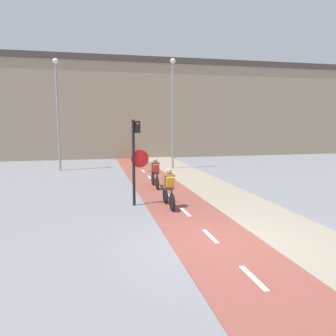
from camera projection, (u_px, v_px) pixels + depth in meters
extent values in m
plane|color=gray|center=(217.00, 243.00, 8.53)|extent=(120.00, 120.00, 0.00)
cube|color=brown|center=(217.00, 243.00, 8.53)|extent=(2.41, 60.00, 0.02)
cube|color=white|center=(253.00, 278.00, 6.59)|extent=(0.12, 1.10, 0.00)
cube|color=white|center=(210.00, 236.00, 9.01)|extent=(0.12, 1.10, 0.00)
cube|color=white|center=(186.00, 212.00, 11.42)|extent=(0.12, 1.10, 0.00)
cube|color=white|center=(169.00, 196.00, 13.84)|extent=(0.12, 1.10, 0.00)
cube|color=white|center=(158.00, 185.00, 16.25)|extent=(0.12, 1.10, 0.00)
cube|color=white|center=(150.00, 177.00, 18.67)|extent=(0.12, 1.10, 0.00)
cube|color=white|center=(143.00, 171.00, 21.08)|extent=(0.12, 1.10, 0.00)
cube|color=gray|center=(299.00, 235.00, 9.05)|extent=(2.40, 60.00, 0.05)
cube|color=gray|center=(126.00, 112.00, 30.42)|extent=(60.00, 5.00, 8.20)
cube|color=#473D38|center=(125.00, 63.00, 29.82)|extent=(60.00, 5.20, 0.50)
cylinder|color=black|center=(134.00, 163.00, 12.22)|extent=(0.11, 0.11, 3.23)
cube|color=black|center=(137.00, 127.00, 12.07)|extent=(0.20, 0.20, 0.44)
sphere|color=red|center=(138.00, 124.00, 11.95)|extent=(0.09, 0.09, 0.09)
cone|color=red|center=(140.00, 159.00, 12.24)|extent=(0.67, 0.01, 0.67)
cone|color=silver|center=(140.00, 159.00, 12.25)|extent=(0.60, 0.02, 0.60)
cylinder|color=gray|center=(58.00, 118.00, 21.04)|extent=(0.14, 0.14, 6.84)
sphere|color=silver|center=(55.00, 61.00, 20.55)|extent=(0.36, 0.36, 0.36)
cylinder|color=gray|center=(173.00, 117.00, 21.70)|extent=(0.14, 0.14, 6.96)
sphere|color=silver|center=(173.00, 61.00, 21.20)|extent=(0.36, 0.36, 0.36)
cylinder|color=black|center=(172.00, 202.00, 11.57)|extent=(0.07, 0.64, 0.64)
cylinder|color=black|center=(165.00, 195.00, 12.67)|extent=(0.07, 0.64, 0.64)
cylinder|color=black|center=(167.00, 193.00, 12.31)|extent=(0.04, 0.72, 0.40)
cylinder|color=black|center=(171.00, 196.00, 11.79)|extent=(0.04, 0.38, 0.42)
cylinder|color=black|center=(168.00, 189.00, 12.11)|extent=(0.04, 1.06, 0.07)
cylinder|color=black|center=(171.00, 201.00, 11.78)|extent=(0.04, 0.44, 0.05)
cylinder|color=black|center=(165.00, 185.00, 12.62)|extent=(0.46, 0.03, 0.03)
cube|color=brown|center=(169.00, 182.00, 11.94)|extent=(0.36, 0.31, 0.59)
sphere|color=tan|center=(169.00, 171.00, 11.93)|extent=(0.22, 0.22, 0.22)
cylinder|color=#232328|center=(167.00, 193.00, 11.95)|extent=(0.04, 0.07, 0.40)
cylinder|color=#232328|center=(172.00, 193.00, 11.99)|extent=(0.04, 0.07, 0.40)
cube|color=orange|center=(170.00, 182.00, 11.77)|extent=(0.28, 0.23, 0.39)
cylinder|color=black|center=(157.00, 183.00, 15.30)|extent=(0.07, 0.62, 0.62)
cylinder|color=black|center=(153.00, 179.00, 16.37)|extent=(0.07, 0.62, 0.62)
cylinder|color=maroon|center=(154.00, 177.00, 16.02)|extent=(0.04, 0.71, 0.39)
cylinder|color=maroon|center=(156.00, 178.00, 15.52)|extent=(0.04, 0.37, 0.41)
cylinder|color=maroon|center=(155.00, 174.00, 15.83)|extent=(0.04, 1.03, 0.07)
cylinder|color=maroon|center=(156.00, 182.00, 15.51)|extent=(0.04, 0.42, 0.05)
cylinder|color=black|center=(153.00, 171.00, 16.32)|extent=(0.46, 0.03, 0.03)
cube|color=#235B33|center=(155.00, 168.00, 15.67)|extent=(0.36, 0.31, 0.59)
sphere|color=tan|center=(155.00, 160.00, 15.65)|extent=(0.22, 0.22, 0.22)
cylinder|color=#232328|center=(153.00, 177.00, 15.67)|extent=(0.04, 0.07, 0.39)
cylinder|color=#232328|center=(157.00, 177.00, 15.71)|extent=(0.04, 0.07, 0.39)
cube|color=red|center=(156.00, 168.00, 15.49)|extent=(0.28, 0.23, 0.39)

